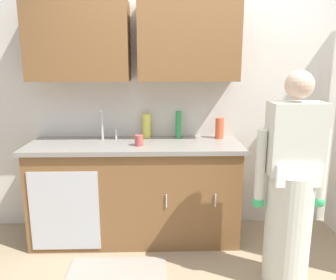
{
  "coord_description": "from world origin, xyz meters",
  "views": [
    {
      "loc": [
        -0.33,
        -2.42,
        1.68
      ],
      "look_at": [
        -0.25,
        0.55,
        1.0
      ],
      "focal_mm": 37.03,
      "sensor_mm": 36.0,
      "label": 1
    }
  ],
  "objects": [
    {
      "name": "cup_by_sink",
      "position": [
        -0.5,
        0.59,
        0.99
      ],
      "size": [
        0.08,
        0.08,
        0.1
      ],
      "primitive_type": "cylinder",
      "color": "#B24C47",
      "rests_on": "countertop"
    },
    {
      "name": "bottle_cleaner_spray",
      "position": [
        -0.45,
        0.93,
        1.06
      ],
      "size": [
        0.08,
        0.08,
        0.23
      ],
      "primitive_type": "cylinder",
      "color": "#D8D14C",
      "rests_on": "countertop"
    },
    {
      "name": "bottle_water_short",
      "position": [
        0.27,
        0.88,
        1.04
      ],
      "size": [
        0.08,
        0.08,
        0.2
      ],
      "primitive_type": "cylinder",
      "color": "#E05933",
      "rests_on": "countertop"
    },
    {
      "name": "floor_mat",
      "position": [
        -0.67,
        0.05,
        0.01
      ],
      "size": [
        0.8,
        0.5,
        0.01
      ],
      "primitive_type": "cube",
      "color": "gray",
      "rests_on": "ground"
    },
    {
      "name": "person_at_sink",
      "position": [
        0.64,
        -0.04,
        0.69
      ],
      "size": [
        0.55,
        0.34,
        1.62
      ],
      "color": "white",
      "rests_on": "ground"
    },
    {
      "name": "sink",
      "position": [
        -0.83,
        0.71,
        0.93
      ],
      "size": [
        0.5,
        0.36,
        0.35
      ],
      "color": "#B7BABF",
      "rests_on": "counter_cabinet"
    },
    {
      "name": "countertop",
      "position": [
        -0.55,
        0.7,
        0.92
      ],
      "size": [
        1.96,
        0.66,
        0.04
      ],
      "primitive_type": "cube",
      "color": "gray",
      "rests_on": "counter_cabinet"
    },
    {
      "name": "bottle_water_tall",
      "position": [
        -0.14,
        0.9,
        1.07
      ],
      "size": [
        0.06,
        0.06,
        0.27
      ],
      "primitive_type": "cylinder",
      "color": "#2D8C4C",
      "rests_on": "countertop"
    },
    {
      "name": "kitchen_wall_with_uppers",
      "position": [
        -0.14,
        0.99,
        1.48
      ],
      "size": [
        4.8,
        0.44,
        2.7
      ],
      "color": "beige",
      "rests_on": "ground"
    },
    {
      "name": "counter_cabinet",
      "position": [
        -0.55,
        0.7,
        0.45
      ],
      "size": [
        1.9,
        0.62,
        0.9
      ],
      "color": "brown",
      "rests_on": "ground"
    },
    {
      "name": "ground_plane",
      "position": [
        0.0,
        0.0,
        0.0
      ],
      "size": [
        9.0,
        9.0,
        0.0
      ],
      "primitive_type": "plane",
      "color": "#998466"
    }
  ]
}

